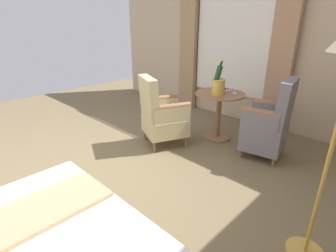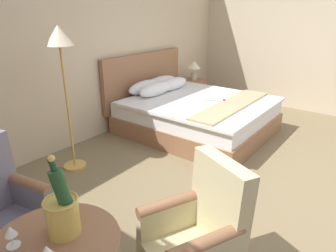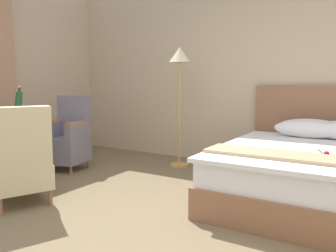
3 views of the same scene
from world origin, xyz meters
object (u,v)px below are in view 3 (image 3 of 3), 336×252
object	(u,v)px
side_table_round	(16,146)
snack_plate	(2,124)
armchair_by_window	(68,138)
floor_lamp_brass	(180,69)
armchair_facing_bed	(21,161)
wine_glass_near_bucket	(18,117)
champagne_bucket	(20,113)
bed	(320,169)

from	to	relation	value
side_table_round	snack_plate	size ratio (longest dim) A/B	4.79
side_table_round	armchair_by_window	xyz separation A→B (m)	(0.04, 0.78, -0.01)
floor_lamp_brass	side_table_round	xyz separation A→B (m)	(-1.32, -1.72, -0.96)
side_table_round	armchair_by_window	world-z (taller)	armchair_by_window
armchair_facing_bed	wine_glass_near_bucket	bearing A→B (deg)	145.76
champagne_bucket	bed	bearing A→B (deg)	20.89
champagne_bucket	armchair_facing_bed	xyz separation A→B (m)	(0.65, -0.47, -0.41)
bed	champagne_bucket	size ratio (longest dim) A/B	4.59
snack_plate	armchair_by_window	distance (m)	0.89
floor_lamp_brass	armchair_by_window	size ratio (longest dim) A/B	1.66
floor_lamp_brass	champagne_bucket	xyz separation A→B (m)	(-1.23, -1.70, -0.57)
floor_lamp_brass	champagne_bucket	distance (m)	2.18
wine_glass_near_bucket	armchair_by_window	distance (m)	0.74
side_table_round	armchair_by_window	bearing A→B (deg)	87.18
side_table_round	champagne_bucket	world-z (taller)	champagne_bucket
side_table_round	wine_glass_near_bucket	bearing A→B (deg)	133.31
snack_plate	floor_lamp_brass	bearing A→B (deg)	49.39
floor_lamp_brass	armchair_facing_bed	size ratio (longest dim) A/B	1.74
armchair_by_window	champagne_bucket	bearing A→B (deg)	-86.27
floor_lamp_brass	snack_plate	xyz separation A→B (m)	(-1.51, -1.76, -0.71)
snack_plate	armchair_facing_bed	bearing A→B (deg)	-23.81
bed	armchair_facing_bed	size ratio (longest dim) A/B	2.25
champagne_bucket	wine_glass_near_bucket	bearing A→B (deg)	150.25
bed	champagne_bucket	distance (m)	3.42
snack_plate	bed	bearing A→B (deg)	20.15
champagne_bucket	wine_glass_near_bucket	xyz separation A→B (m)	(-0.23, 0.13, -0.06)
armchair_by_window	armchair_facing_bed	size ratio (longest dim) A/B	1.05
champagne_bucket	armchair_facing_bed	bearing A→B (deg)	-35.72
wine_glass_near_bucket	armchair_facing_bed	size ratio (longest dim) A/B	0.13
floor_lamp_brass	wine_glass_near_bucket	bearing A→B (deg)	-132.83
champagne_bucket	snack_plate	world-z (taller)	champagne_bucket
snack_plate	armchair_facing_bed	world-z (taller)	armchair_facing_bed
bed	champagne_bucket	xyz separation A→B (m)	(-3.16, -1.21, 0.52)
side_table_round	armchair_by_window	distance (m)	0.78
bed	armchair_by_window	world-z (taller)	bed
champagne_bucket	armchair_by_window	bearing A→B (deg)	93.73
floor_lamp_brass	champagne_bucket	world-z (taller)	floor_lamp_brass
bed	floor_lamp_brass	bearing A→B (deg)	165.49
bed	armchair_facing_bed	distance (m)	3.02
armchair_by_window	side_table_round	bearing A→B (deg)	-92.82
champagne_bucket	snack_plate	distance (m)	0.32
floor_lamp_brass	side_table_round	distance (m)	2.37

